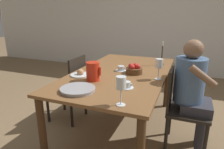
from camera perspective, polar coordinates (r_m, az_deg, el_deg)
name	(u,v)px	position (r m, az deg, el deg)	size (l,w,h in m)	color
ground_plane	(120,129)	(2.66, 2.27, -15.17)	(20.00, 20.00, 0.00)	#7F6647
wall_back	(160,18)	(4.97, 13.50, 15.38)	(10.00, 0.06, 2.60)	white
dining_table	(121,79)	(2.37, 2.46, -1.37)	(1.04, 1.86, 0.76)	brown
chair_person_side	(181,106)	(2.26, 19.19, -8.59)	(0.42, 0.42, 0.89)	black
chair_opposite	(71,87)	(2.73, -11.77, -3.38)	(0.42, 0.42, 0.89)	black
person_seated	(192,87)	(2.19, 22.01, -3.36)	(0.39, 0.41, 1.18)	#33333D
red_pitcher	(93,71)	(2.03, -5.49, 0.93)	(0.16, 0.14, 0.19)	red
wine_glass_water	(159,64)	(2.09, 13.29, 2.88)	(0.08, 0.08, 0.22)	white
wine_glass_juice	(121,84)	(1.46, 2.59, -2.83)	(0.08, 0.08, 0.23)	white
teacup_near_person	(127,85)	(1.85, 4.19, -3.09)	(0.13, 0.13, 0.06)	silver
teacup_across	(121,69)	(2.38, 2.57, 1.65)	(0.13, 0.13, 0.06)	silver
serving_tray	(78,89)	(1.80, -9.76, -4.19)	(0.31, 0.31, 0.03)	#9E9EA3
bread_plate	(80,74)	(2.23, -8.99, 0.20)	(0.22, 0.22, 0.07)	silver
fruit_bowl	(134,70)	(2.28, 6.33, 1.41)	(0.19, 0.19, 0.11)	brown
candlestick_tall	(162,56)	(2.72, 14.08, 5.11)	(0.06, 0.06, 0.31)	#4C4238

